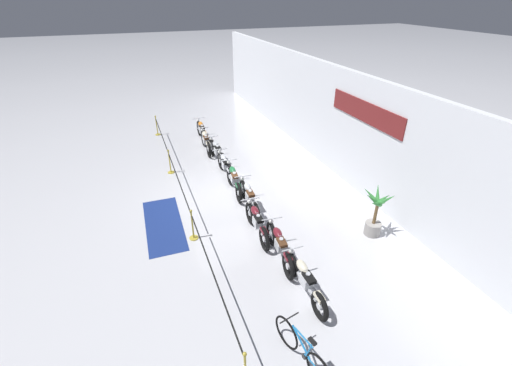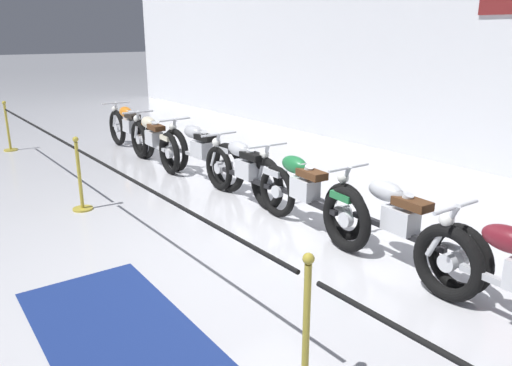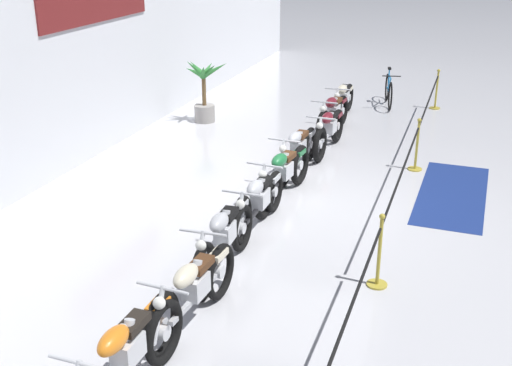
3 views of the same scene
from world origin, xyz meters
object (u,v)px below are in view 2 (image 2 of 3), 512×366
object	(u,v)px
motorcycle_cream_1	(153,140)
motorcycle_silver_3	(245,171)
stanchion_far_left	(102,171)
motorcycle_silver_5	(396,222)
stanchion_mid_right	(306,347)
motorcycle_orange_0	(130,128)
motorcycle_silver_2	(200,153)
motorcycle_green_4	(302,192)
floor_banner	(137,356)
stanchion_mid_left	(80,185)

from	to	relation	value
motorcycle_cream_1	motorcycle_silver_3	size ratio (longest dim) A/B	0.99
stanchion_far_left	motorcycle_silver_5	bearing A→B (deg)	37.75
motorcycle_silver_5	stanchion_mid_right	bearing A→B (deg)	-66.13
motorcycle_orange_0	motorcycle_silver_2	distance (m)	2.77
motorcycle_silver_3	stanchion_mid_right	xyz separation A→B (m)	(3.57, -2.06, -0.11)
motorcycle_silver_2	motorcycle_silver_5	xyz separation A→B (m)	(4.00, 0.07, -0.02)
motorcycle_cream_1	stanchion_far_left	distance (m)	3.25
motorcycle_silver_3	stanchion_far_left	bearing A→B (deg)	-94.92
motorcycle_silver_3	stanchion_far_left	world-z (taller)	stanchion_far_left
motorcycle_green_4	motorcycle_silver_5	distance (m)	1.37
motorcycle_silver_3	motorcycle_green_4	bearing A→B (deg)	-0.64
motorcycle_cream_1	stanchion_mid_right	xyz separation A→B (m)	(6.36, -1.92, -0.12)
motorcycle_green_4	motorcycle_silver_5	world-z (taller)	motorcycle_green_4
motorcycle_orange_0	motorcycle_green_4	world-z (taller)	motorcycle_orange_0
motorcycle_cream_1	stanchion_far_left	xyz separation A→B (m)	(2.61, -1.92, 0.29)
motorcycle_orange_0	stanchion_mid_right	size ratio (longest dim) A/B	2.15
floor_banner	motorcycle_silver_5	bearing A→B (deg)	89.31
motorcycle_silver_3	stanchion_mid_right	size ratio (longest dim) A/B	2.09
motorcycle_silver_5	stanchion_mid_left	world-z (taller)	stanchion_mid_left
motorcycle_silver_2	motorcycle_green_4	size ratio (longest dim) A/B	0.98
motorcycle_orange_0	motorcycle_silver_3	distance (m)	4.15
motorcycle_silver_3	floor_banner	size ratio (longest dim) A/B	0.70
floor_banner	stanchion_mid_left	bearing A→B (deg)	169.19
motorcycle_silver_5	stanchion_mid_left	bearing A→B (deg)	-149.82
stanchion_far_left	motorcycle_orange_0	bearing A→B (deg)	152.75
motorcycle_green_4	stanchion_mid_right	size ratio (longest dim) A/B	2.29
motorcycle_silver_5	floor_banner	size ratio (longest dim) A/B	0.72
motorcycle_silver_5	floor_banner	bearing A→B (deg)	-92.03
motorcycle_silver_2	motorcycle_silver_5	size ratio (longest dim) A/B	1.05
stanchion_mid_left	motorcycle_silver_5	bearing A→B (deg)	30.18
stanchion_far_left	stanchion_mid_left	size ratio (longest dim) A/B	13.49
motorcycle_orange_0	floor_banner	xyz separation A→B (m)	(6.66, -2.82, -0.48)
motorcycle_silver_2	motorcycle_silver_5	distance (m)	4.00
motorcycle_silver_5	stanchion_mid_left	xyz separation A→B (m)	(-3.72, -2.16, -0.10)
motorcycle_silver_5	motorcycle_silver_3	bearing A→B (deg)	-177.65
motorcycle_cream_1	floor_banner	world-z (taller)	motorcycle_cream_1
motorcycle_silver_3	stanchion_far_left	size ratio (longest dim) A/B	0.15
motorcycle_orange_0	motorcycle_silver_5	distance (m)	6.77
motorcycle_silver_3	stanchion_far_left	xyz separation A→B (m)	(-0.18, -2.06, 0.30)
motorcycle_cream_1	motorcycle_silver_5	distance (m)	5.41
motorcycle_orange_0	motorcycle_cream_1	size ratio (longest dim) A/B	1.04
stanchion_mid_left	stanchion_mid_right	distance (m)	4.68
floor_banner	stanchion_far_left	bearing A→B (deg)	165.20
stanchion_mid_left	stanchion_mid_right	world-z (taller)	same
motorcycle_green_4	stanchion_mid_left	xyz separation A→B (m)	(-2.35, -2.04, -0.11)
motorcycle_orange_0	floor_banner	bearing A→B (deg)	-22.97
motorcycle_cream_1	floor_banner	size ratio (longest dim) A/B	0.69
motorcycle_orange_0	floor_banner	size ratio (longest dim) A/B	0.72
motorcycle_green_4	stanchion_mid_left	distance (m)	3.12
motorcycle_silver_2	floor_banner	bearing A→B (deg)	-36.46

